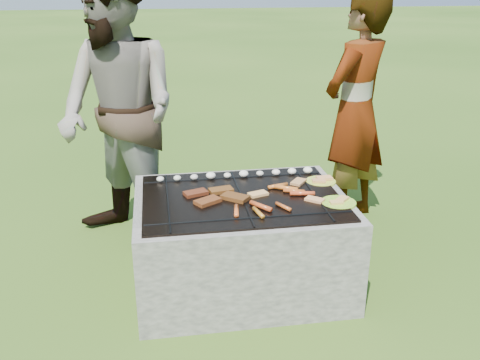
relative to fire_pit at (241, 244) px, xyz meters
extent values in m
plane|color=#294C13|center=(0.00, 0.00, -0.28)|extent=(60.00, 60.00, 0.00)
cube|color=#A69E93|center=(0.00, 0.41, 0.02)|extent=(1.30, 0.18, 0.60)
cube|color=#A69E93|center=(0.00, -0.41, 0.02)|extent=(1.30, 0.18, 0.60)
cube|color=gray|center=(-0.56, 0.00, 0.02)|extent=(0.18, 0.64, 0.60)
cube|color=#A69D94|center=(0.56, 0.00, 0.02)|extent=(0.18, 0.64, 0.60)
cube|color=black|center=(0.00, 0.00, -0.04)|extent=(0.94, 0.64, 0.48)
sphere|color=#FF5914|center=(0.00, 0.00, 0.18)|extent=(0.10, 0.10, 0.10)
cube|color=black|center=(0.00, 0.00, 0.32)|extent=(1.20, 0.90, 0.01)
cylinder|color=black|center=(-0.45, 0.00, 0.33)|extent=(0.01, 0.88, 0.01)
cylinder|color=black|center=(0.00, 0.00, 0.33)|extent=(0.01, 0.88, 0.01)
cylinder|color=black|center=(0.45, 0.00, 0.33)|extent=(0.01, 0.88, 0.01)
cylinder|color=black|center=(0.00, -0.32, 0.33)|extent=(1.18, 0.01, 0.01)
cylinder|color=black|center=(0.00, 0.32, 0.33)|extent=(1.18, 0.01, 0.01)
ellipsoid|color=white|center=(-0.48, 0.33, 0.35)|extent=(0.05, 0.05, 0.03)
ellipsoid|color=beige|center=(-0.37, 0.33, 0.35)|extent=(0.05, 0.05, 0.04)
ellipsoid|color=beige|center=(-0.26, 0.33, 0.35)|extent=(0.05, 0.05, 0.04)
ellipsoid|color=white|center=(-0.15, 0.33, 0.35)|extent=(0.06, 0.06, 0.04)
ellipsoid|color=#EEE4CA|center=(-0.04, 0.33, 0.35)|extent=(0.05, 0.05, 0.03)
ellipsoid|color=white|center=(0.07, 0.33, 0.35)|extent=(0.06, 0.06, 0.04)
ellipsoid|color=beige|center=(0.18, 0.33, 0.35)|extent=(0.05, 0.05, 0.03)
ellipsoid|color=white|center=(0.29, 0.33, 0.35)|extent=(0.06, 0.06, 0.04)
ellipsoid|color=white|center=(0.40, 0.33, 0.35)|extent=(0.06, 0.06, 0.04)
ellipsoid|color=white|center=(0.52, 0.33, 0.35)|extent=(0.06, 0.06, 0.04)
cube|color=maroon|center=(-0.27, 0.07, 0.34)|extent=(0.16, 0.12, 0.02)
cube|color=#9A591C|center=(-0.11, 0.09, 0.34)|extent=(0.16, 0.11, 0.02)
cube|color=#98481B|center=(-0.21, -0.07, 0.34)|extent=(0.18, 0.15, 0.02)
cube|color=brown|center=(-0.04, -0.04, 0.34)|extent=(0.18, 0.17, 0.02)
cylinder|color=orange|center=(0.25, 0.10, 0.34)|extent=(0.14, 0.06, 0.03)
cylinder|color=orange|center=(0.29, 0.05, 0.34)|extent=(0.15, 0.10, 0.03)
cylinder|color=#BD461F|center=(0.33, 0.00, 0.34)|extent=(0.13, 0.07, 0.02)
cylinder|color=#EC4D26|center=(0.37, -0.05, 0.34)|extent=(0.15, 0.05, 0.03)
cylinder|color=#C64A20|center=(0.08, -0.20, 0.34)|extent=(0.12, 0.14, 0.03)
cylinder|color=red|center=(0.21, -0.22, 0.34)|extent=(0.08, 0.12, 0.02)
cylinder|color=#F75C28|center=(-0.07, -0.24, 0.34)|extent=(0.05, 0.14, 0.03)
cylinder|color=orange|center=(0.05, -0.28, 0.34)|extent=(0.05, 0.13, 0.02)
cube|color=#E6AE75|center=(0.10, 0.00, 0.34)|extent=(0.13, 0.10, 0.02)
cube|color=#F5BC7D|center=(0.42, -0.14, 0.34)|extent=(0.13, 0.12, 0.01)
cube|color=tan|center=(0.40, 0.16, 0.34)|extent=(0.13, 0.14, 0.02)
cylinder|color=yellow|center=(0.56, 0.18, 0.32)|extent=(0.22, 0.22, 0.01)
cube|color=tan|center=(0.54, 0.16, 0.34)|extent=(0.09, 0.07, 0.01)
cube|color=#DAB66F|center=(0.59, 0.20, 0.34)|extent=(0.10, 0.07, 0.02)
cylinder|color=yellow|center=(0.56, -0.18, 0.32)|extent=(0.28, 0.28, 0.01)
cube|color=tan|center=(0.54, -0.20, 0.34)|extent=(0.08, 0.05, 0.01)
cube|color=tan|center=(0.59, -0.16, 0.34)|extent=(0.10, 0.10, 0.01)
imported|color=gray|center=(1.03, 0.87, 0.62)|extent=(0.78, 0.74, 1.80)
imported|color=#A39588|center=(-0.74, 0.70, 0.71)|extent=(1.19, 1.22, 1.98)
camera|label=1|loc=(-0.49, -2.98, 1.60)|focal=40.00mm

